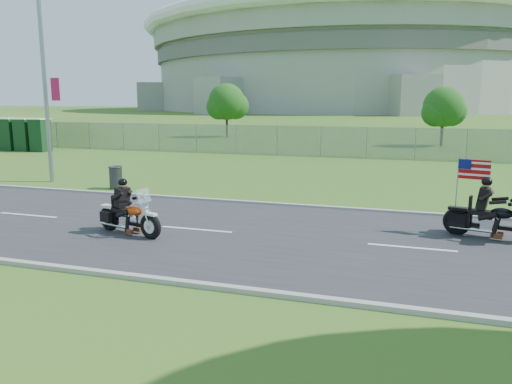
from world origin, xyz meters
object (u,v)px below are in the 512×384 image
(porta_toilet_a, at_px, (40,136))
(trash_can, at_px, (116,178))
(streetlight, at_px, (46,57))
(porta_toilet_c, at_px, (9,135))
(motorcycle_follow, at_px, (492,219))
(porta_toilet_b, at_px, (25,135))
(motorcycle_lead, at_px, (128,217))

(porta_toilet_a, distance_m, trash_can, 18.18)
(streetlight, bearing_deg, porta_toilet_c, 139.94)
(motorcycle_follow, height_order, trash_can, motorcycle_follow)
(trash_can, bearing_deg, porta_toilet_c, 144.93)
(porta_toilet_a, xyz_separation_m, porta_toilet_b, (-1.40, 0.00, 0.00))
(streetlight, relative_size, porta_toilet_b, 4.35)
(streetlight, relative_size, porta_toilet_a, 4.35)
(porta_toilet_b, height_order, trash_can, porta_toilet_b)
(streetlight, distance_m, motorcycle_follow, 19.28)
(streetlight, relative_size, motorcycle_lead, 4.25)
(porta_toilet_b, bearing_deg, trash_can, -37.47)
(motorcycle_lead, height_order, motorcycle_follow, motorcycle_follow)
(porta_toilet_b, bearing_deg, motorcycle_lead, -42.31)
(motorcycle_follow, relative_size, trash_can, 2.68)
(streetlight, distance_m, porta_toilet_a, 15.39)
(porta_toilet_c, bearing_deg, trash_can, -35.07)
(porta_toilet_c, bearing_deg, streetlight, -40.06)
(porta_toilet_a, bearing_deg, porta_toilet_c, 180.00)
(trash_can, bearing_deg, streetlight, 166.39)
(streetlight, xyz_separation_m, trash_can, (3.87, -0.94, -5.17))
(streetlight, distance_m, porta_toilet_c, 17.34)
(streetlight, xyz_separation_m, motorcycle_follow, (18.01, -4.66, -5.06))
(porta_toilet_b, relative_size, trash_can, 2.45)
(motorcycle_follow, bearing_deg, trash_can, 179.37)
(trash_can, bearing_deg, motorcycle_lead, -54.48)
(porta_toilet_b, xyz_separation_m, porta_toilet_c, (-1.40, 0.00, 0.00))
(porta_toilet_a, relative_size, porta_toilet_b, 1.00)
(porta_toilet_c, bearing_deg, porta_toilet_a, 0.00)
(motorcycle_lead, bearing_deg, porta_toilet_b, 153.89)
(streetlight, height_order, porta_toilet_a, streetlight)
(porta_toilet_c, xyz_separation_m, trash_can, (16.69, -11.72, -0.68))
(porta_toilet_a, xyz_separation_m, porta_toilet_c, (-2.80, 0.00, 0.00))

